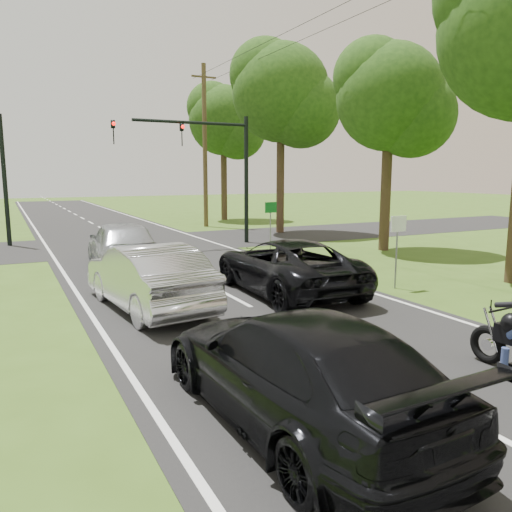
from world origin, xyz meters
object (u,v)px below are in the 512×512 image
Objects in this scene: traffic_signal at (210,156)px; utility_pole_far at (205,146)px; dark_suv at (286,266)px; sign_green at (271,214)px; silver_suv at (122,244)px; dark_car_behind at (296,367)px; sign_white at (398,234)px; silver_sedan at (148,277)px.

traffic_signal is 0.64× the size of utility_pole_far.
traffic_signal is (1.75, 10.00, 3.37)m from dark_suv.
dark_suv is 7.77m from sign_green.
silver_suv reaches higher than dark_car_behind.
dark_suv is 2.57× the size of sign_white.
dark_suv is at bearing 173.69° from silver_sedan.
traffic_signal is 11.39m from sign_white.
dark_suv is at bearing -115.37° from sign_green.
silver_sedan is at bearing -88.97° from dark_car_behind.
traffic_signal is at bearing 97.05° from sign_white.
utility_pole_far reaches higher than sign_white.
dark_car_behind is 15.19m from sign_green.
sign_green reaches higher than silver_suv.
sign_green is at bearing -113.16° from dark_suv.
sign_green reaches higher than dark_car_behind.
sign_green reaches higher than dark_suv.
dark_suv is at bearing 124.54° from silver_suv.
dark_suv is 1.11× the size of silver_sedan.
traffic_signal is (5.07, 4.34, 3.26)m from silver_suv.
utility_pole_far is at bearing -121.34° from silver_sedan.
silver_sedan is 0.77× the size of traffic_signal.
silver_suv is 0.80× the size of traffic_signal.
traffic_signal is at bearing -109.68° from utility_pole_far.
silver_sedan is 5.66m from silver_suv.
utility_pole_far is at bearing 85.49° from sign_white.
dark_car_behind is 17.68m from traffic_signal.
traffic_signal reaches higher than dark_car_behind.
dark_suv is 6.56m from silver_suv.
dark_suv is 2.57× the size of sign_green.
utility_pole_far reaches higher than silver_suv.
dark_suv is 0.55× the size of utility_pole_far.
utility_pole_far is (8.52, 17.98, 4.26)m from silver_sedan.
sign_white is at bearing -91.43° from sign_green.
silver_suv is at bearing 133.96° from sign_white.
sign_green is at bearing -118.58° from dark_car_behind.
dark_car_behind is at bearing 92.53° from silver_suv.
silver_sedan is 0.96× the size of silver_suv.
silver_sedan is 10.06m from sign_green.
utility_pole_far is 4.71× the size of sign_white.
dark_suv is 3.38m from sign_white.
traffic_signal is at bearing -97.70° from dark_suv.
silver_suv is (-3.33, 5.65, 0.11)m from dark_suv.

